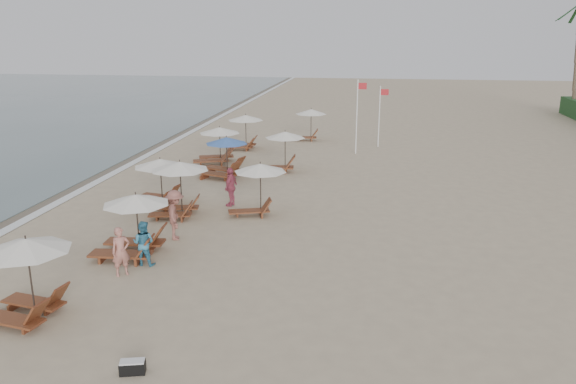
% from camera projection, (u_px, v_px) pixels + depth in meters
% --- Properties ---
extents(ground, '(160.00, 160.00, 0.00)m').
position_uv_depth(ground, '(276.00, 268.00, 18.90)').
color(ground, tan).
rests_on(ground, ground).
extents(wet_sand_band, '(3.20, 140.00, 0.01)m').
position_uv_depth(wet_sand_band, '(78.00, 179.00, 30.28)').
color(wet_sand_band, '#6B5E4C').
rests_on(wet_sand_band, ground).
extents(foam_line, '(0.50, 140.00, 0.02)m').
position_uv_depth(foam_line, '(101.00, 180.00, 30.08)').
color(foam_line, white).
rests_on(foam_line, ground).
extents(lounger_station_0, '(2.54, 2.32, 2.35)m').
position_uv_depth(lounger_station_0, '(24.00, 276.00, 15.20)').
color(lounger_station_0, brown).
rests_on(lounger_station_0, ground).
extents(lounger_station_1, '(2.73, 2.30, 2.24)m').
position_uv_depth(lounger_station_1, '(131.00, 227.00, 19.65)').
color(lounger_station_1, brown).
rests_on(lounger_station_1, ground).
extents(lounger_station_2, '(2.55, 2.42, 2.38)m').
position_uv_depth(lounger_station_2, '(177.00, 186.00, 23.78)').
color(lounger_station_2, brown).
rests_on(lounger_station_2, ground).
extents(lounger_station_3, '(2.53, 2.35, 2.12)m').
position_uv_depth(lounger_station_3, '(157.00, 179.00, 25.50)').
color(lounger_station_3, brown).
rests_on(lounger_station_3, ground).
extents(lounger_station_4, '(2.80, 2.70, 2.17)m').
position_uv_depth(lounger_station_4, '(222.00, 158.00, 30.49)').
color(lounger_station_4, brown).
rests_on(lounger_station_4, ground).
extents(lounger_station_5, '(2.79, 2.56, 2.16)m').
position_uv_depth(lounger_station_5, '(216.00, 145.00, 33.63)').
color(lounger_station_5, brown).
rests_on(lounger_station_5, ground).
extents(lounger_station_6, '(2.52, 2.35, 2.28)m').
position_uv_depth(lounger_station_6, '(243.00, 131.00, 37.63)').
color(lounger_station_6, brown).
rests_on(lounger_station_6, ground).
extents(inland_station_0, '(2.54, 2.24, 2.22)m').
position_uv_depth(inland_station_0, '(256.00, 181.00, 23.95)').
color(inland_station_0, brown).
rests_on(inland_station_0, ground).
extents(inland_station_1, '(2.86, 2.24, 2.22)m').
position_uv_depth(inland_station_1, '(280.00, 149.00, 31.56)').
color(inland_station_1, brown).
rests_on(inland_station_1, ground).
extents(inland_station_2, '(2.61, 2.24, 2.22)m').
position_uv_depth(inland_station_2, '(308.00, 120.00, 40.65)').
color(inland_station_2, brown).
rests_on(inland_station_2, ground).
extents(beachgoer_near, '(0.70, 0.67, 1.61)m').
position_uv_depth(beachgoer_near, '(121.00, 251.00, 18.13)').
color(beachgoer_near, '#AF6D5F').
rests_on(beachgoer_near, ground).
extents(beachgoer_mid_a, '(0.77, 0.61, 1.54)m').
position_uv_depth(beachgoer_mid_a, '(144.00, 243.00, 18.95)').
color(beachgoer_mid_a, teal).
rests_on(beachgoer_mid_a, ground).
extents(beachgoer_mid_b, '(1.07, 1.39, 1.90)m').
position_uv_depth(beachgoer_mid_b, '(175.00, 215.00, 21.27)').
color(beachgoer_mid_b, '#8A5146').
rests_on(beachgoer_mid_b, ground).
extents(beachgoer_far_a, '(0.64, 1.10, 1.76)m').
position_uv_depth(beachgoer_far_a, '(231.00, 187.00, 25.41)').
color(beachgoer_far_a, '#B2475F').
rests_on(beachgoer_far_a, ground).
extents(duffel_bag, '(0.63, 0.43, 0.32)m').
position_uv_depth(duffel_bag, '(133.00, 367.00, 13.03)').
color(duffel_bag, black).
rests_on(duffel_bag, ground).
extents(flag_pole_near, '(0.59, 0.08, 4.70)m').
position_uv_depth(flag_pole_near, '(357.00, 113.00, 35.84)').
color(flag_pole_near, silver).
rests_on(flag_pole_near, ground).
extents(flag_pole_far, '(0.60, 0.08, 4.09)m').
position_uv_depth(flag_pole_far, '(380.00, 113.00, 38.14)').
color(flag_pole_far, silver).
rests_on(flag_pole_far, ground).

